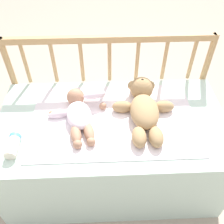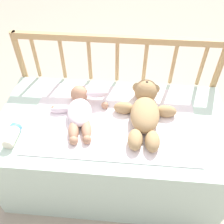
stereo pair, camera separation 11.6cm
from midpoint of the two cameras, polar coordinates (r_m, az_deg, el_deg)
ground_plane at (r=1.72m, az=1.97°, el=-13.62°), size 12.00×12.00×0.00m
crib_mattress at (r=1.51m, az=2.21°, el=-8.61°), size 1.22×0.66×0.51m
crib_rail at (r=1.54m, az=3.33°, el=9.21°), size 1.22×0.04×0.81m
blanket at (r=1.32m, az=2.86°, el=-1.70°), size 0.86×0.54×0.01m
teddy_bear at (r=1.32m, az=10.08°, el=0.48°), size 0.34×0.46×0.13m
baby at (r=1.32m, az=-4.94°, el=0.34°), size 0.32×0.38×0.10m
baby_bottle at (r=1.29m, az=-19.34°, el=-4.80°), size 0.06×0.15×0.06m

